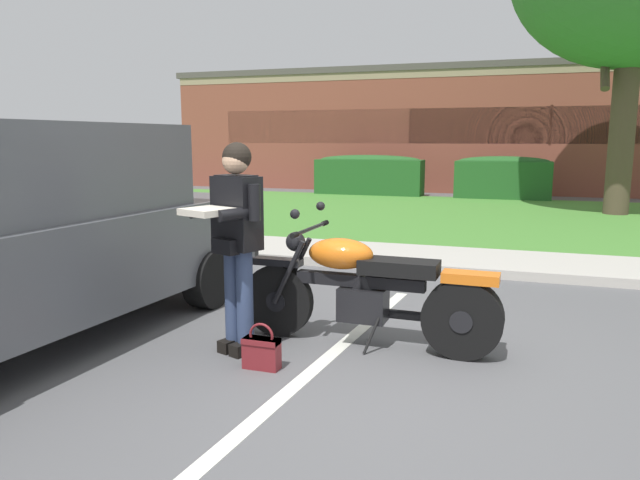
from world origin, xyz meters
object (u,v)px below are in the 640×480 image
Objects in this scene: rider_person at (235,231)px; brick_building at (546,130)px; parked_suv_adjacent at (16,232)px; hedge_center_left at (503,177)px; motorcycle at (376,291)px; handbag at (262,350)px; hedge_left at (369,174)px.

brick_building is (2.83, 19.87, 1.02)m from rider_person.
hedge_center_left is (3.47, 13.75, -0.30)m from parked_suv_adjacent.
brick_building is (1.79, 19.39, 1.55)m from motorcycle.
brick_building is at bearing 84.72° from motorcycle.
motorcycle is 6.23× the size of handbag.
motorcycle is 0.09× the size of brick_building.
hedge_center_left is at bearing 75.84° from parked_suv_adjacent.
rider_person is 13.60m from hedge_left.
hedge_left is at bearing 104.45° from motorcycle.
handbag is at bearing -133.28° from motorcycle.
motorcycle is at bearing 15.99° from parked_suv_adjacent.
hedge_left and hedge_center_left have the same top height.
parked_suv_adjacent is at bearing -177.76° from handbag.
rider_person is 0.34× the size of parked_suv_adjacent.
rider_person is 0.65× the size of hedge_center_left.
rider_person reaches higher than handbag.
hedge_left is (-2.29, 13.40, -0.36)m from rider_person.
rider_person is (-1.04, -0.49, 0.53)m from motorcycle.
brick_building reaches higher than parked_suv_adjacent.
hedge_center_left is 0.10× the size of brick_building.
parked_suv_adjacent is at bearing -103.11° from brick_building.
hedge_left reaches higher than motorcycle.
brick_building is (2.50, 20.13, 1.89)m from handbag.
hedge_center_left is (1.59, 13.40, -0.36)m from rider_person.
parked_suv_adjacent is 13.76m from hedge_left.
hedge_center_left is (1.26, 13.66, 0.51)m from handbag.
handbag is at bearing -38.15° from rider_person.
brick_building is at bearing 81.90° from rider_person.
parked_suv_adjacent is 0.19× the size of brick_building.
rider_person is 0.96m from handbag.
brick_building is (4.71, 20.22, 1.07)m from parked_suv_adjacent.
hedge_left is 1.24× the size of hedge_center_left.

